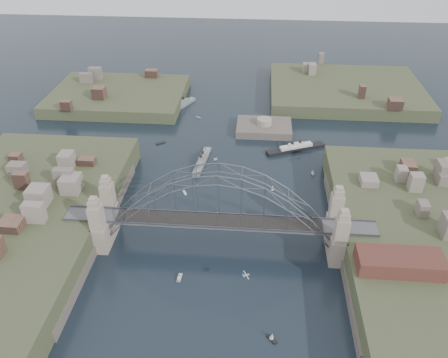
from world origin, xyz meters
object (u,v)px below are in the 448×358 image
(naval_cruiser_near, at_px, (202,161))
(ocean_liner, at_px, (296,148))
(bridge, at_px, (218,209))
(fort_island, at_px, (264,132))
(wharf_shed, at_px, (400,262))
(naval_cruiser_far, at_px, (182,105))

(naval_cruiser_near, bearing_deg, ocean_liner, 19.35)
(bridge, relative_size, ocean_liner, 3.73)
(fort_island, xyz_separation_m, wharf_shed, (32.00, -84.00, 10.34))
(bridge, distance_m, naval_cruiser_far, 94.83)
(naval_cruiser_far, bearing_deg, bridge, -74.71)
(fort_island, xyz_separation_m, ocean_liner, (12.08, -15.01, 1.23))
(bridge, height_order, naval_cruiser_near, bridge)
(wharf_shed, bearing_deg, fort_island, 110.85)
(ocean_liner, bearing_deg, naval_cruiser_near, -160.65)
(fort_island, height_order, ocean_liner, fort_island)
(bridge, height_order, fort_island, bridge)
(fort_island, bearing_deg, bridge, -99.73)
(wharf_shed, distance_m, ocean_liner, 72.39)
(naval_cruiser_near, xyz_separation_m, naval_cruiser_far, (-14.85, 47.78, 0.04))
(fort_island, bearing_deg, naval_cruiser_far, 150.53)
(wharf_shed, bearing_deg, naval_cruiser_far, 123.29)
(naval_cruiser_near, height_order, naval_cruiser_far, naval_cruiser_far)
(bridge, bearing_deg, naval_cruiser_near, 103.05)
(ocean_liner, bearing_deg, naval_cruiser_far, 143.78)
(fort_island, relative_size, wharf_shed, 1.10)
(bridge, relative_size, naval_cruiser_far, 4.99)
(fort_island, relative_size, naval_cruiser_near, 1.14)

